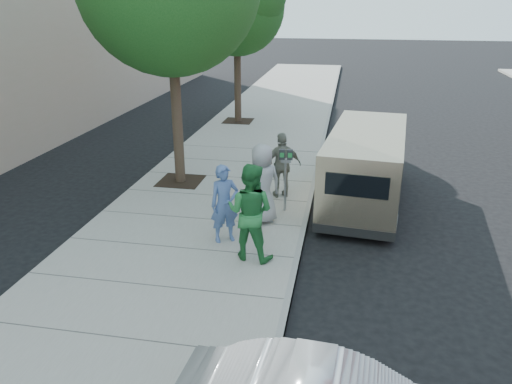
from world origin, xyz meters
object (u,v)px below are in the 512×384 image
(person_striped_polo, at_px, (282,165))
(parking_meter, at_px, (286,167))
(person_officer, at_px, (225,204))
(person_green_shirt, at_px, (250,212))
(person_gray_shirt, at_px, (262,184))
(van, at_px, (366,166))
(tree_far, at_px, (238,2))

(person_striped_polo, bearing_deg, parking_meter, 79.70)
(parking_meter, height_order, person_officer, person_officer)
(person_green_shirt, relative_size, person_gray_shirt, 1.06)
(parking_meter, bearing_deg, person_gray_shirt, -125.66)
(parking_meter, height_order, van, van)
(parking_meter, xyz_separation_m, person_green_shirt, (-0.37, -2.47, -0.14))
(tree_far, distance_m, person_striped_polo, 9.57)
(van, bearing_deg, person_officer, -128.17)
(van, xyz_separation_m, person_officer, (-2.95, -3.04, -0.03))
(person_green_shirt, bearing_deg, tree_far, -65.63)
(van, height_order, person_green_shirt, person_green_shirt)
(tree_far, xyz_separation_m, person_striped_polo, (2.94, -8.24, -3.88))
(tree_far, height_order, parking_meter, tree_far)
(person_gray_shirt, bearing_deg, tree_far, -108.37)
(person_officer, bearing_deg, person_gray_shirt, 30.69)
(person_green_shirt, bearing_deg, van, -110.83)
(parking_meter, xyz_separation_m, person_striped_polo, (-0.20, 0.91, -0.27))
(tree_far, distance_m, person_officer, 11.85)
(parking_meter, relative_size, person_striped_polo, 0.91)
(van, height_order, person_gray_shirt, person_gray_shirt)
(tree_far, xyz_separation_m, person_officer, (2.10, -10.99, -3.89))
(person_gray_shirt, bearing_deg, person_striped_polo, -131.97)
(person_gray_shirt, relative_size, person_striped_polo, 1.09)
(parking_meter, bearing_deg, tree_far, 104.35)
(person_gray_shirt, xyz_separation_m, person_striped_polo, (0.24, 1.65, -0.07))
(person_green_shirt, distance_m, person_striped_polo, 3.39)
(tree_far, distance_m, van, 10.18)
(tree_far, bearing_deg, van, -57.59)
(person_gray_shirt, bearing_deg, person_green_shirt, 58.69)
(person_officer, xyz_separation_m, person_green_shirt, (0.67, -0.63, 0.14))
(person_officer, height_order, person_striped_polo, person_striped_polo)
(person_officer, xyz_separation_m, person_gray_shirt, (0.60, 1.10, 0.08))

